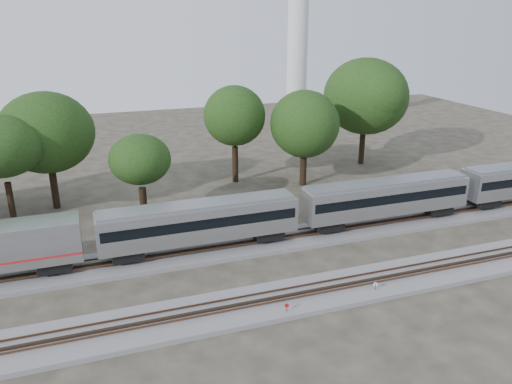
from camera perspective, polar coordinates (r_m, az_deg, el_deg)
ground at (r=41.00m, az=-5.69°, el=-10.80°), size 160.00×160.00×0.00m
track_far at (r=46.07m, az=-7.49°, el=-6.95°), size 160.00×5.00×0.73m
track_near at (r=37.59m, az=-4.20°, el=-13.48°), size 160.00×5.00×0.73m
train at (r=58.11m, az=22.70°, el=0.65°), size 112.31×3.21×4.73m
switch_stand_red at (r=37.11m, az=3.53°, el=-13.10°), size 0.33×0.12×1.05m
switch_stand_white at (r=40.67m, az=13.48°, el=-10.47°), size 0.33×0.11×1.05m
switch_lever at (r=37.55m, az=3.70°, el=-13.61°), size 0.55×0.40×0.30m
tree_2 at (r=56.02m, az=-27.12°, el=4.66°), size 8.42×8.42×11.87m
tree_3 at (r=58.57m, az=-22.83°, el=6.24°), size 8.79×8.79×12.40m
tree_4 at (r=52.47m, az=-13.13°, el=3.63°), size 6.81×6.81×9.59m
tree_5 at (r=63.22m, az=-2.47°, el=8.68°), size 8.81×8.81×12.43m
tree_6 at (r=62.33m, az=5.58°, el=7.72°), size 8.03×8.03×11.33m
tree_7 at (r=72.74m, az=12.42°, el=10.62°), size 9.97×9.97×14.05m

